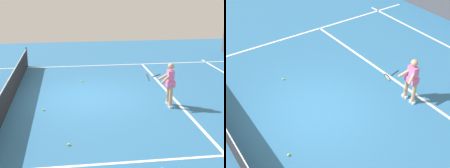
# 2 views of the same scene
# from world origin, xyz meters

# --- Properties ---
(ground_plane) EXTENTS (23.99, 23.99, 0.00)m
(ground_plane) POSITION_xyz_m (0.00, 0.00, 0.00)
(ground_plane) COLOR teal
(service_line_marking) EXTENTS (9.74, 0.10, 0.01)m
(service_line_marking) POSITION_xyz_m (0.00, -3.18, 0.00)
(service_line_marking) COLOR white
(service_line_marking) RESTS_ON ground
(sideline_left_marking) EXTENTS (0.10, 16.45, 0.01)m
(sideline_left_marking) POSITION_xyz_m (-4.87, 0.00, 0.00)
(sideline_left_marking) COLOR white
(sideline_left_marking) RESTS_ON ground
(sideline_right_marking) EXTENTS (0.10, 16.45, 0.01)m
(sideline_right_marking) POSITION_xyz_m (4.87, 0.00, 0.00)
(sideline_right_marking) COLOR white
(sideline_right_marking) RESTS_ON ground
(court_net) EXTENTS (10.42, 0.08, 1.01)m
(court_net) POSITION_xyz_m (0.00, 2.80, 0.47)
(court_net) COLOR #4C4C51
(court_net) RESTS_ON ground
(tennis_player) EXTENTS (0.81, 0.92, 1.55)m
(tennis_player) POSITION_xyz_m (-1.26, -2.75, 0.85)
(tennis_player) COLOR tan
(tennis_player) RESTS_ON ground
(tennis_ball_near) EXTENTS (0.07, 0.07, 0.07)m
(tennis_ball_near) POSITION_xyz_m (2.11, 0.11, 0.03)
(tennis_ball_near) COLOR #D1E533
(tennis_ball_near) RESTS_ON ground
(tennis_ball_mid) EXTENTS (0.07, 0.07, 0.07)m
(tennis_ball_mid) POSITION_xyz_m (-1.16, 1.59, 0.03)
(tennis_ball_mid) COLOR #D1E533
(tennis_ball_mid) RESTS_ON ground
(tennis_ball_far) EXTENTS (0.07, 0.07, 0.07)m
(tennis_ball_far) POSITION_xyz_m (-3.80, 0.76, 0.03)
(tennis_ball_far) COLOR #D1E533
(tennis_ball_far) RESTS_ON ground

